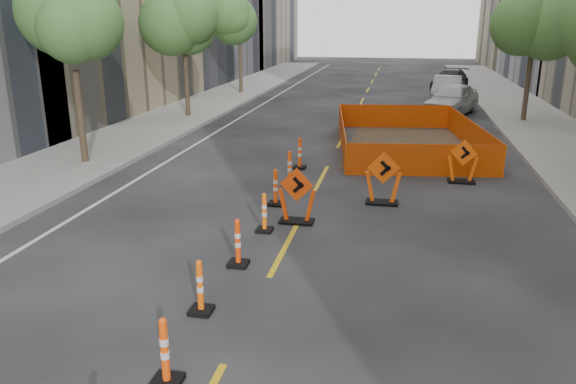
% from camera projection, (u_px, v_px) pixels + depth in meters
% --- Properties ---
extents(ground_plane, '(140.00, 140.00, 0.00)m').
position_uv_depth(ground_plane, '(233.00, 346.00, 8.85)').
color(ground_plane, black).
extents(sidewalk_left, '(4.00, 90.00, 0.15)m').
position_uv_depth(sidewalk_left, '(99.00, 150.00, 21.75)').
color(sidewalk_left, gray).
rests_on(sidewalk_left, ground).
extents(tree_l_b, '(2.80, 2.80, 5.95)m').
position_uv_depth(tree_l_b, '(71.00, 32.00, 18.45)').
color(tree_l_b, '#382B1E').
rests_on(tree_l_b, ground).
extents(tree_l_c, '(2.80, 2.80, 5.95)m').
position_uv_depth(tree_l_c, '(184.00, 28.00, 27.82)').
color(tree_l_c, '#382B1E').
rests_on(tree_l_c, ground).
extents(tree_l_d, '(2.80, 2.80, 5.95)m').
position_uv_depth(tree_l_d, '(240.00, 25.00, 37.19)').
color(tree_l_d, '#382B1E').
rests_on(tree_l_d, ground).
extents(tree_r_c, '(2.80, 2.80, 5.95)m').
position_uv_depth(tree_r_c, '(534.00, 28.00, 26.55)').
color(tree_r_c, '#382B1E').
rests_on(tree_r_c, ground).
extents(channelizer_2, '(0.42, 0.42, 1.05)m').
position_uv_depth(channelizer_2, '(165.00, 352.00, 7.78)').
color(channelizer_2, '#FF4C0A').
rests_on(channelizer_2, ground).
extents(channelizer_3, '(0.40, 0.40, 1.00)m').
position_uv_depth(channelizer_3, '(200.00, 287.00, 9.72)').
color(channelizer_3, '#FF5D0A').
rests_on(channelizer_3, ground).
extents(channelizer_4, '(0.41, 0.41, 1.04)m').
position_uv_depth(channelizer_4, '(238.00, 242.00, 11.60)').
color(channelizer_4, '#E93D09').
rests_on(channelizer_4, ground).
extents(channelizer_5, '(0.38, 0.38, 0.98)m').
position_uv_depth(channelizer_5, '(264.00, 212.00, 13.49)').
color(channelizer_5, '#FF670A').
rests_on(channelizer_5, ground).
extents(channelizer_6, '(0.41, 0.41, 1.03)m').
position_uv_depth(channelizer_6, '(276.00, 187.00, 15.41)').
color(channelizer_6, '#EC4209').
rests_on(channelizer_6, ground).
extents(channelizer_7, '(0.42, 0.42, 1.07)m').
position_uv_depth(channelizer_7, '(290.00, 168.00, 17.31)').
color(channelizer_7, '#F34B0A').
rests_on(channelizer_7, ground).
extents(channelizer_8, '(0.43, 0.43, 1.08)m').
position_uv_depth(channelizer_8, '(300.00, 153.00, 19.21)').
color(channelizer_8, '#E74009').
rests_on(channelizer_8, ground).
extents(chevron_sign_left, '(1.03, 0.70, 1.44)m').
position_uv_depth(chevron_sign_left, '(297.00, 195.00, 14.02)').
color(chevron_sign_left, '#DF3E09').
rests_on(chevron_sign_left, ground).
extents(chevron_sign_center, '(1.09, 0.78, 1.49)m').
position_uv_depth(chevron_sign_center, '(383.00, 178.00, 15.46)').
color(chevron_sign_center, '#E54C09').
rests_on(chevron_sign_center, ground).
extents(chevron_sign_right, '(1.07, 0.86, 1.40)m').
position_uv_depth(chevron_sign_right, '(463.00, 161.00, 17.50)').
color(chevron_sign_right, '#DE4D09').
rests_on(chevron_sign_right, ground).
extents(safety_fence, '(6.20, 9.26, 1.08)m').
position_uv_depth(safety_fence, '(406.00, 134.00, 22.37)').
color(safety_fence, orange).
rests_on(safety_fence, ground).
extents(parked_car_near, '(3.56, 5.25, 1.66)m').
position_uv_depth(parked_car_near, '(452.00, 99.00, 30.05)').
color(parked_car_near, '#AFAFB1').
rests_on(parked_car_near, ground).
extents(parked_car_mid, '(2.20, 4.82, 1.53)m').
position_uv_depth(parked_car_mid, '(447.00, 89.00, 35.08)').
color(parked_car_mid, '#929397').
rests_on(parked_car_mid, ground).
extents(parked_car_far, '(3.23, 5.47, 1.49)m').
position_uv_depth(parked_car_far, '(450.00, 80.00, 40.12)').
color(parked_car_far, black).
rests_on(parked_car_far, ground).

